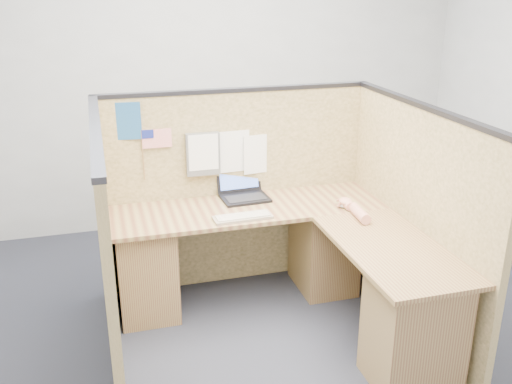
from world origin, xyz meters
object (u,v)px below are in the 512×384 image
object	(u,v)px
keyboard	(243,217)
mouse	(345,205)
l_desk	(289,270)
laptop	(243,189)

from	to	relation	value
keyboard	mouse	size ratio (longest dim) A/B	3.76
l_desk	laptop	world-z (taller)	laptop
keyboard	laptop	bearing A→B (deg)	72.96
l_desk	keyboard	size ratio (longest dim) A/B	4.77
l_desk	laptop	bearing A→B (deg)	105.44
keyboard	l_desk	bearing A→B (deg)	-36.78
l_desk	laptop	xyz separation A→B (m)	(-0.17, 0.61, 0.40)
mouse	laptop	bearing A→B (deg)	147.11
l_desk	keyboard	xyz separation A→B (m)	(-0.28, 0.19, 0.35)
l_desk	mouse	world-z (taller)	mouse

